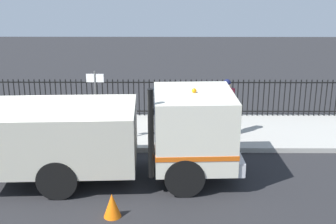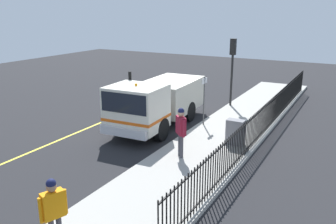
# 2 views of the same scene
# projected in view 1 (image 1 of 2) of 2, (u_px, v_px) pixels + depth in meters

# --- Properties ---
(ground_plane) EXTENTS (48.15, 48.15, 0.00)m
(ground_plane) POSITION_uv_depth(u_px,v_px,m) (72.00, 177.00, 11.83)
(ground_plane) COLOR #232326
(ground_plane) RESTS_ON ground
(sidewalk_slab) EXTENTS (3.16, 21.89, 0.15)m
(sidewalk_slab) POSITION_uv_depth(u_px,v_px,m) (92.00, 131.00, 14.86)
(sidewalk_slab) COLOR #A3A099
(sidewalk_slab) RESTS_ON ground
(work_truck) EXTENTS (2.48, 6.34, 2.63)m
(work_truck) POSITION_uv_depth(u_px,v_px,m) (128.00, 131.00, 11.40)
(work_truck) COLOR silver
(work_truck) RESTS_ON ground
(worker_standing) EXTENTS (0.53, 0.53, 1.82)m
(worker_standing) POSITION_uv_depth(u_px,v_px,m) (226.00, 102.00, 13.96)
(worker_standing) COLOR maroon
(worker_standing) RESTS_ON sidewalk_slab
(iron_fence) EXTENTS (0.04, 18.64, 1.32)m
(iron_fence) POSITION_uv_depth(u_px,v_px,m) (98.00, 97.00, 16.01)
(iron_fence) COLOR black
(iron_fence) RESTS_ON sidewalk_slab
(utility_cabinet) EXTENTS (0.68, 0.39, 1.00)m
(utility_cabinet) POSITION_uv_depth(u_px,v_px,m) (158.00, 108.00, 15.41)
(utility_cabinet) COLOR slate
(utility_cabinet) RESTS_ON sidewalk_slab
(traffic_cone) EXTENTS (0.39, 0.39, 0.55)m
(traffic_cone) POSITION_uv_depth(u_px,v_px,m) (112.00, 205.00, 9.91)
(traffic_cone) COLOR orange
(traffic_cone) RESTS_ON ground
(street_sign) EXTENTS (0.06, 0.50, 2.24)m
(street_sign) POSITION_uv_depth(u_px,v_px,m) (96.00, 99.00, 13.15)
(street_sign) COLOR #4C4C4C
(street_sign) RESTS_ON sidewalk_slab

